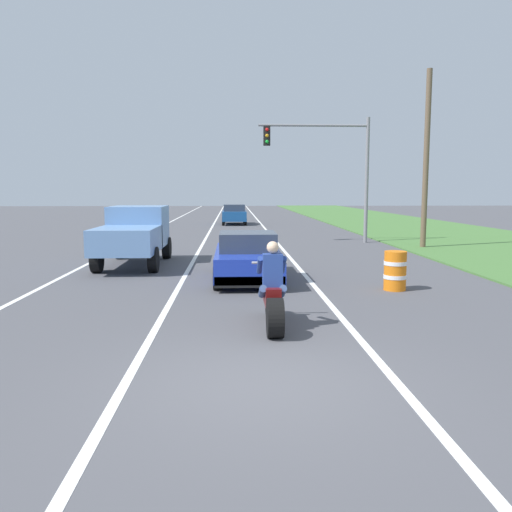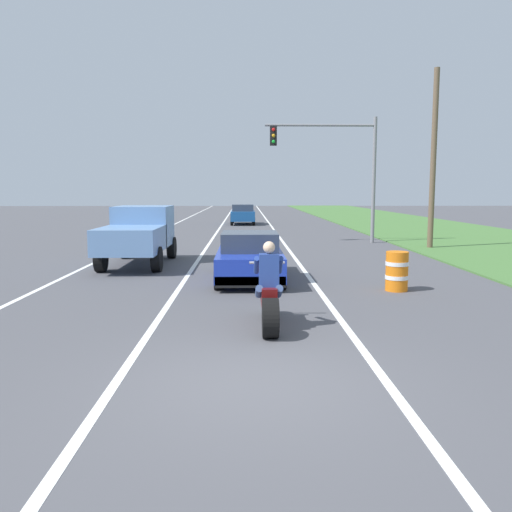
# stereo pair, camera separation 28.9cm
# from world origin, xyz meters

# --- Properties ---
(ground_plane) EXTENTS (160.00, 160.00, 0.00)m
(ground_plane) POSITION_xyz_m (0.00, 0.00, 0.00)
(ground_plane) COLOR #4C4C51
(lane_stripe_left_solid) EXTENTS (0.14, 120.00, 0.01)m
(lane_stripe_left_solid) POSITION_xyz_m (-5.40, 20.00, 0.00)
(lane_stripe_left_solid) COLOR white
(lane_stripe_left_solid) RESTS_ON ground
(lane_stripe_right_solid) EXTENTS (0.14, 120.00, 0.01)m
(lane_stripe_right_solid) POSITION_xyz_m (1.80, 20.00, 0.00)
(lane_stripe_right_solid) COLOR white
(lane_stripe_right_solid) RESTS_ON ground
(lane_stripe_centre_dashed) EXTENTS (0.14, 120.00, 0.01)m
(lane_stripe_centre_dashed) POSITION_xyz_m (-1.80, 20.00, 0.00)
(lane_stripe_centre_dashed) COLOR white
(lane_stripe_centre_dashed) RESTS_ON ground
(grass_verge_right) EXTENTS (10.00, 120.00, 0.06)m
(grass_verge_right) POSITION_xyz_m (11.92, 20.00, 0.03)
(grass_verge_right) COLOR #477538
(grass_verge_right) RESTS_ON ground
(motorcycle_with_rider) EXTENTS (0.70, 2.21, 1.62)m
(motorcycle_with_rider) POSITION_xyz_m (0.36, 2.73, 0.59)
(motorcycle_with_rider) COLOR black
(motorcycle_with_rider) RESTS_ON ground
(sports_car_blue) EXTENTS (1.84, 4.30, 1.37)m
(sports_car_blue) POSITION_xyz_m (0.05, 8.09, 0.63)
(sports_car_blue) COLOR #1E38B2
(sports_car_blue) RESTS_ON ground
(pickup_truck_left_lane_light_blue) EXTENTS (2.02, 4.80, 1.98)m
(pickup_truck_left_lane_light_blue) POSITION_xyz_m (-3.71, 11.19, 1.11)
(pickup_truck_left_lane_light_blue) COLOR #6B93C6
(pickup_truck_left_lane_light_blue) RESTS_ON ground
(traffic_light_mast_near) EXTENTS (5.33, 0.34, 6.00)m
(traffic_light_mast_near) POSITION_xyz_m (4.43, 18.57, 4.05)
(traffic_light_mast_near) COLOR gray
(traffic_light_mast_near) RESTS_ON ground
(utility_pole_roadside) EXTENTS (0.24, 0.24, 7.66)m
(utility_pole_roadside) POSITION_xyz_m (8.01, 15.92, 3.83)
(utility_pole_roadside) COLOR brown
(utility_pole_roadside) RESTS_ON ground
(construction_barrel_nearest) EXTENTS (0.58, 0.58, 1.00)m
(construction_barrel_nearest) POSITION_xyz_m (3.77, 6.34, 0.50)
(construction_barrel_nearest) COLOR orange
(construction_barrel_nearest) RESTS_ON ground
(distant_car_far_ahead) EXTENTS (1.80, 4.00, 1.50)m
(distant_car_far_ahead) POSITION_xyz_m (-0.24, 32.71, 0.77)
(distant_car_far_ahead) COLOR #194C8C
(distant_car_far_ahead) RESTS_ON ground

